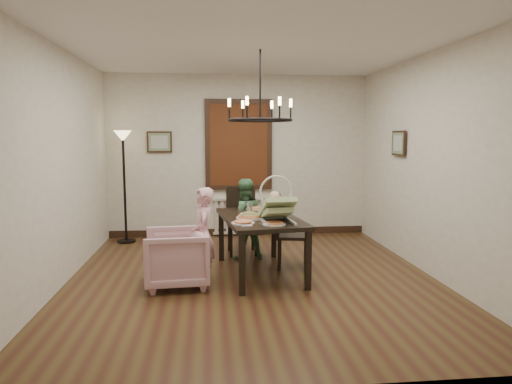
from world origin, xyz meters
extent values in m
cube|color=#4D381A|center=(0.00, 0.00, 0.00)|extent=(4.50, 5.00, 0.01)
cube|color=white|center=(0.00, 0.00, 2.80)|extent=(4.50, 5.00, 0.01)
cube|color=silver|center=(0.00, 2.50, 1.40)|extent=(4.50, 0.01, 2.80)
cube|color=silver|center=(-2.25, 0.00, 1.40)|extent=(0.01, 5.00, 2.80)
cube|color=silver|center=(2.25, 0.00, 1.40)|extent=(0.01, 5.00, 2.80)
cube|color=black|center=(0.12, 0.19, 0.72)|extent=(1.08, 1.68, 0.05)
cube|color=black|center=(-0.17, -0.58, 0.35)|extent=(0.07, 0.07, 0.69)
cube|color=black|center=(-0.36, 0.87, 0.35)|extent=(0.07, 0.07, 0.69)
cube|color=black|center=(0.59, -0.49, 0.35)|extent=(0.07, 0.07, 0.69)
cube|color=black|center=(0.41, 0.97, 0.35)|extent=(0.07, 0.07, 0.69)
imported|color=#CD9DA1|center=(-0.92, -0.17, 0.34)|extent=(0.79, 0.77, 0.67)
imported|color=#E9A4B2|center=(-0.60, -0.10, 0.48)|extent=(0.24, 0.36, 0.96)
imported|color=#48794F|center=(-0.03, 0.92, 0.48)|extent=(0.54, 0.46, 0.96)
imported|color=white|center=(-0.03, 0.08, 0.78)|extent=(0.27, 0.27, 0.07)
cylinder|color=tan|center=(-0.02, 0.07, 0.76)|extent=(0.34, 0.34, 0.04)
cylinder|color=silver|center=(0.17, 0.24, 0.81)|extent=(0.06, 0.06, 0.13)
cube|color=brown|center=(0.00, 2.46, 1.60)|extent=(1.00, 0.03, 1.40)
cube|color=black|center=(-1.35, 2.47, 1.65)|extent=(0.42, 0.03, 0.36)
cube|color=black|center=(2.21, 0.90, 1.65)|extent=(0.03, 0.42, 0.36)
torus|color=black|center=(0.12, 0.19, 1.95)|extent=(0.80, 0.80, 0.04)
camera|label=1|loc=(-0.53, -5.46, 1.77)|focal=32.00mm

